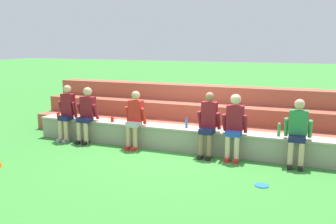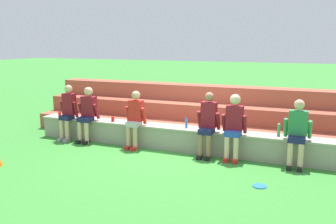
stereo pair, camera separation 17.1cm
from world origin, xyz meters
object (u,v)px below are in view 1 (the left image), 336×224
person_far_left (67,111)px  water_bottle_mid_right (186,123)px  person_left_of_center (86,112)px  person_far_right (234,124)px  frisbee (262,185)px  person_center (135,118)px  person_right_of_center (208,123)px  person_rightmost_edge (298,130)px  plastic_cup_middle (112,119)px  plastic_cup_left_end (58,115)px  water_bottle_near_left (279,129)px

person_far_left → water_bottle_mid_right: 3.23m
person_far_left → person_left_of_center: (0.59, 0.03, 0.00)m
person_far_right → frisbee: 1.75m
person_center → person_right_of_center: (1.83, 0.00, 0.02)m
person_right_of_center → person_rightmost_edge: size_ratio=1.04×
person_left_of_center → plastic_cup_middle: size_ratio=11.63×
person_right_of_center → person_rightmost_edge: person_right_of_center is taller
person_center → person_right_of_center: 1.83m
plastic_cup_middle → plastic_cup_left_end: (-1.69, 0.02, -0.00)m
water_bottle_near_left → person_center: bearing=-174.7°
person_right_of_center → water_bottle_near_left: bearing=11.5°
person_far_right → water_bottle_mid_right: bearing=166.8°
water_bottle_mid_right → plastic_cup_middle: size_ratio=1.97×
person_far_left → plastic_cup_middle: bearing=8.5°
person_far_left → person_left_of_center: 0.59m
person_center → water_bottle_near_left: (3.34, 0.31, -0.07)m
person_right_of_center → person_far_right: bearing=-1.3°
person_far_right → person_rightmost_edge: (1.31, 0.04, -0.03)m
person_right_of_center → person_far_right: size_ratio=1.00×
person_far_right → plastic_cup_left_end: person_far_right is taller
person_rightmost_edge → person_left_of_center: bearing=179.8°
frisbee → plastic_cup_middle: bearing=158.5°
person_rightmost_edge → frisbee: person_rightmost_edge is taller
person_rightmost_edge → frisbee: size_ratio=5.58×
person_right_of_center → water_bottle_mid_right: 0.67m
person_far_right → frisbee: (0.79, -1.35, -0.78)m
person_far_left → frisbee: 5.44m
water_bottle_mid_right → plastic_cup_middle: 1.97m
person_rightmost_edge → plastic_cup_left_end: bearing=178.3°
person_far_left → person_center: (1.99, -0.01, -0.02)m
plastic_cup_middle → frisbee: (3.95, -1.56, -0.61)m
water_bottle_near_left → frisbee: water_bottle_near_left is taller
person_rightmost_edge → plastic_cup_left_end: person_rightmost_edge is taller
person_far_left → plastic_cup_middle: (1.25, 0.19, -0.16)m
water_bottle_near_left → plastic_cup_left_end: 5.76m
person_left_of_center → plastic_cup_middle: 0.70m
person_rightmost_edge → person_far_right: bearing=-178.3°
frisbee → person_center: bearing=157.1°
person_right_of_center → frisbee: bearing=-44.5°
person_left_of_center → water_bottle_mid_right: person_left_of_center is taller
person_right_of_center → frisbee: size_ratio=5.79×
person_right_of_center → water_bottle_near_left: (1.51, 0.31, -0.09)m
person_left_of_center → person_right_of_center: size_ratio=0.97×
water_bottle_mid_right → frisbee: bearing=-39.4°
person_far_left → plastic_cup_middle: 1.28m
person_far_left → person_center: size_ratio=1.04×
person_left_of_center → plastic_cup_middle: bearing=13.2°
person_center → person_right_of_center: bearing=0.1°
plastic_cup_middle → person_far_right: bearing=-3.8°
person_left_of_center → person_rightmost_edge: size_ratio=1.01×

